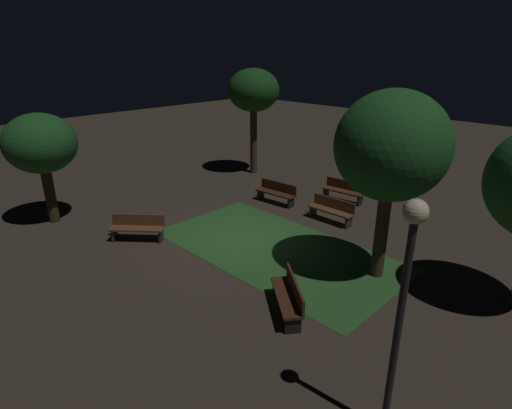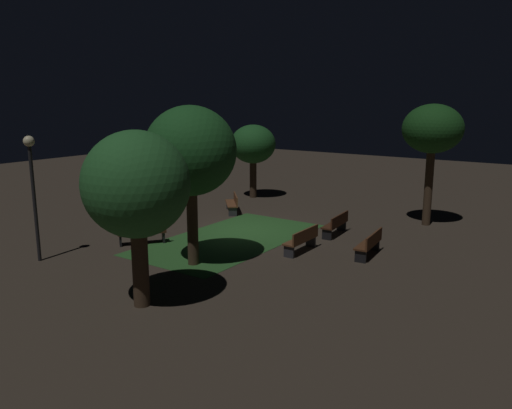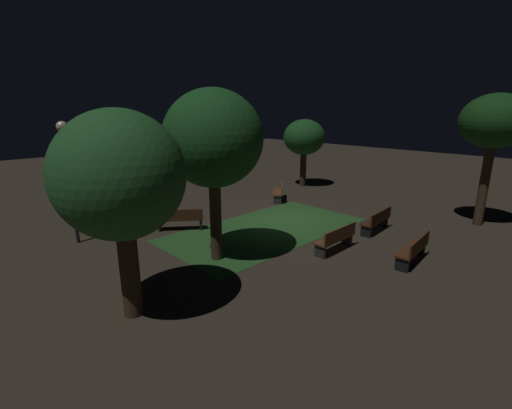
% 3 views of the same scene
% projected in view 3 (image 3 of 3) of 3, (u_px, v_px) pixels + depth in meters
% --- Properties ---
extents(ground_plane, '(60.00, 60.00, 0.00)m').
position_uv_depth(ground_plane, '(286.00, 220.00, 15.13)').
color(ground_plane, '#3D3328').
extents(grass_lawn, '(8.05, 4.21, 0.01)m').
position_uv_depth(grass_lawn, '(266.00, 229.00, 13.96)').
color(grass_lawn, '#2D6028').
rests_on(grass_lawn, ground).
extents(bench_path_side, '(1.80, 0.49, 0.88)m').
position_uv_depth(bench_path_side, '(337.00, 238.00, 11.68)').
color(bench_path_side, brown).
rests_on(bench_path_side, ground).
extents(bench_front_left, '(1.83, 0.62, 0.88)m').
position_uv_depth(bench_front_left, '(377.00, 220.00, 13.55)').
color(bench_front_left, '#422314').
rests_on(bench_front_left, ground).
extents(bench_corner, '(1.66, 1.55, 0.88)m').
position_uv_depth(bench_corner, '(279.00, 191.00, 18.31)').
color(bench_corner, brown).
rests_on(bench_corner, ground).
extents(bench_by_lamp, '(1.72, 1.48, 0.88)m').
position_uv_depth(bench_by_lamp, '(180.00, 219.00, 13.74)').
color(bench_by_lamp, '#422314').
rests_on(bench_by_lamp, ground).
extents(bench_lawn_edge, '(1.84, 0.65, 0.88)m').
position_uv_depth(bench_lawn_edge, '(414.00, 249.00, 10.78)').
color(bench_lawn_edge, '#512D19').
rests_on(bench_lawn_edge, ground).
extents(tree_back_right, '(2.96, 2.96, 5.23)m').
position_uv_depth(tree_back_right, '(213.00, 140.00, 10.27)').
color(tree_back_right, '#423021').
rests_on(tree_back_right, ground).
extents(tree_left_canopy, '(2.48, 2.48, 4.04)m').
position_uv_depth(tree_left_canopy, '(304.00, 138.00, 21.12)').
color(tree_left_canopy, '#38281C').
rests_on(tree_left_canopy, ground).
extents(tree_near_wall, '(2.53, 2.53, 5.22)m').
position_uv_depth(tree_near_wall, '(495.00, 123.00, 13.46)').
color(tree_near_wall, '#423021').
rests_on(tree_near_wall, ground).
extents(tree_right_canopy, '(2.76, 2.76, 4.67)m').
position_uv_depth(tree_right_canopy, '(120.00, 178.00, 7.37)').
color(tree_right_canopy, '#423021').
rests_on(tree_right_canopy, ground).
extents(lamp_post_plaza_west, '(0.36, 0.36, 4.25)m').
position_uv_depth(lamp_post_plaza_west, '(67.00, 162.00, 11.84)').
color(lamp_post_plaza_west, black).
rests_on(lamp_post_plaza_west, ground).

